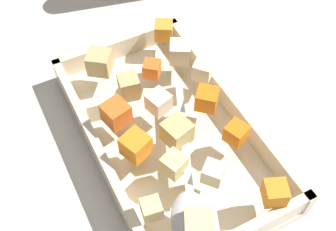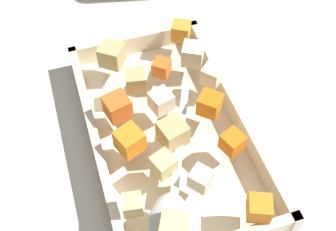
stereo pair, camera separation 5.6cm
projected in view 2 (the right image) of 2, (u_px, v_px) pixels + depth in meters
ground_plane at (174, 140)px, 0.61m from camera, size 4.00×4.00×0.00m
baking_dish at (168, 134)px, 0.60m from camera, size 0.37×0.21×0.05m
carrot_chunk_near_left at (259, 208)px, 0.48m from camera, size 0.03×0.03×0.03m
carrot_chunk_corner_nw at (211, 106)px, 0.57m from camera, size 0.04×0.04×0.03m
carrot_chunk_rim_edge at (232, 142)px, 0.54m from camera, size 0.03×0.03×0.03m
carrot_chunk_heap_top at (117, 107)px, 0.57m from camera, size 0.04×0.04×0.03m
carrot_chunk_corner_sw at (161, 68)px, 0.62m from camera, size 0.03×0.03×0.02m
carrot_chunk_mid_right at (181, 31)px, 0.66m from camera, size 0.04×0.04×0.03m
carrot_chunk_heap_side at (130, 141)px, 0.53m from camera, size 0.04×0.04×0.03m
potato_chunk_front_center at (136, 81)px, 0.60m from camera, size 0.03×0.03×0.03m
potato_chunk_near_spoon at (173, 133)px, 0.54m from camera, size 0.04×0.04×0.03m
potato_chunk_far_right at (132, 205)px, 0.48m from camera, size 0.03×0.03×0.02m
potato_chunk_corner_se at (199, 179)px, 0.50m from camera, size 0.03×0.03×0.02m
potato_chunk_center at (112, 55)px, 0.63m from camera, size 0.05×0.05×0.03m
potato_chunk_under_handle at (212, 75)px, 0.61m from camera, size 0.04×0.04×0.03m
potato_chunk_far_left at (193, 54)px, 0.63m from camera, size 0.04×0.04×0.03m
potato_chunk_near_right at (163, 164)px, 0.52m from camera, size 0.03×0.03×0.03m
potato_chunk_mid_left at (174, 229)px, 0.46m from camera, size 0.04×0.04×0.03m
parsnip_chunk_corner_ne at (161, 101)px, 0.57m from camera, size 0.03×0.03×0.03m
serving_spoon at (170, 212)px, 0.48m from camera, size 0.24×0.13×0.02m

